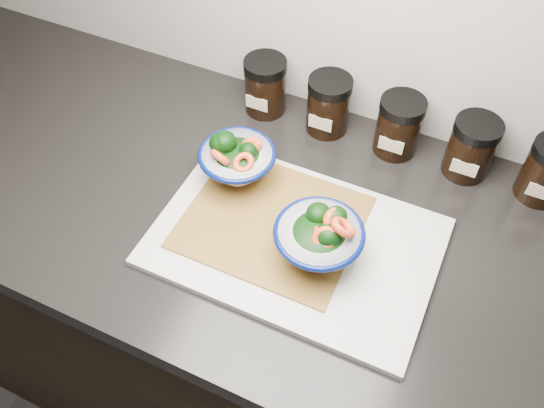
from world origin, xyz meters
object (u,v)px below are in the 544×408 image
at_px(bowl_left, 236,160).
at_px(spice_jar_c, 399,126).
at_px(bowl_right, 320,238).
at_px(spice_jar_a, 265,86).
at_px(spice_jar_d, 471,148).
at_px(cutting_board, 295,242).
at_px(spice_jar_b, 328,105).

bearing_deg(bowl_left, spice_jar_c, 41.53).
height_order(bowl_right, spice_jar_a, bowl_right).
height_order(spice_jar_a, spice_jar_d, same).
relative_size(cutting_board, bowl_left, 3.39).
relative_size(spice_jar_a, spice_jar_b, 1.00).
bearing_deg(cutting_board, spice_jar_d, 52.95).
xyz_separation_m(cutting_board, spice_jar_c, (0.08, 0.28, 0.05)).
xyz_separation_m(spice_jar_a, spice_jar_b, (0.13, 0.00, 0.00)).
distance_m(spice_jar_b, spice_jar_d, 0.27).
distance_m(bowl_left, spice_jar_b, 0.22).
bearing_deg(bowl_right, spice_jar_a, 128.15).
bearing_deg(spice_jar_a, cutting_board, -56.38).
bearing_deg(bowl_right, spice_jar_c, 83.21).
bearing_deg(spice_jar_d, spice_jar_b, 180.00).
relative_size(spice_jar_b, spice_jar_c, 1.00).
bearing_deg(bowl_left, spice_jar_a, 101.43).
distance_m(cutting_board, bowl_left, 0.17).
height_order(bowl_left, spice_jar_a, spice_jar_a).
height_order(bowl_left, spice_jar_d, spice_jar_d).
relative_size(bowl_left, spice_jar_c, 1.18).
xyz_separation_m(bowl_right, spice_jar_c, (0.03, 0.29, -0.00)).
relative_size(cutting_board, spice_jar_a, 3.98).
bearing_deg(cutting_board, spice_jar_a, 123.62).
distance_m(bowl_left, spice_jar_c, 0.30).
distance_m(spice_jar_c, spice_jar_d, 0.13).
distance_m(bowl_left, bowl_right, 0.21).
distance_m(cutting_board, spice_jar_b, 0.29).
relative_size(bowl_right, spice_jar_a, 1.23).
bearing_deg(spice_jar_b, spice_jar_d, 0.00).
bearing_deg(spice_jar_b, bowl_right, -71.09).
xyz_separation_m(spice_jar_a, spice_jar_d, (0.39, 0.00, 0.00)).
height_order(bowl_left, bowl_right, bowl_right).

